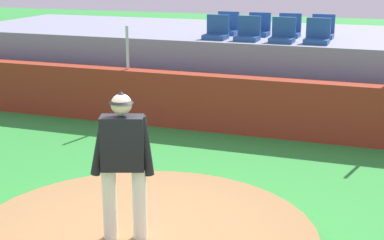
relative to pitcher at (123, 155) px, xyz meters
name	(u,v)px	position (x,y,z in m)	size (l,w,h in m)	color
pitcher	(123,155)	(0.00, 0.00, 0.00)	(0.70, 0.39, 1.70)	white
brick_barrier	(249,106)	(0.11, 5.19, -0.64)	(17.60, 0.40, 1.11)	maroon
fence_post_left	(127,48)	(-2.45, 5.19, 0.35)	(0.06, 0.06, 0.88)	silver
bleacher_platform	(279,67)	(0.11, 8.06, -0.37)	(15.46, 4.44, 1.65)	gray
stadium_chair_0	(217,31)	(-0.93, 6.40, 0.61)	(0.48, 0.44, 0.50)	#214C8D
stadium_chair_1	(248,33)	(-0.24, 6.37, 0.61)	(0.48, 0.44, 0.50)	#214C8D
stadium_chair_2	(283,35)	(0.49, 6.34, 0.61)	(0.48, 0.44, 0.50)	#214C8D
stadium_chair_3	(317,36)	(1.18, 6.39, 0.61)	(0.48, 0.44, 0.50)	#214C8D
stadium_chair_4	(227,27)	(-0.95, 7.25, 0.61)	(0.48, 0.44, 0.50)	#214C8D
stadium_chair_5	(259,29)	(-0.22, 7.24, 0.61)	(0.48, 0.44, 0.50)	#214C8D
stadium_chair_6	(289,29)	(0.45, 7.28, 0.61)	(0.48, 0.44, 0.50)	#214C8D
stadium_chair_7	(322,31)	(1.16, 7.29, 0.61)	(0.48, 0.44, 0.50)	#214C8D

